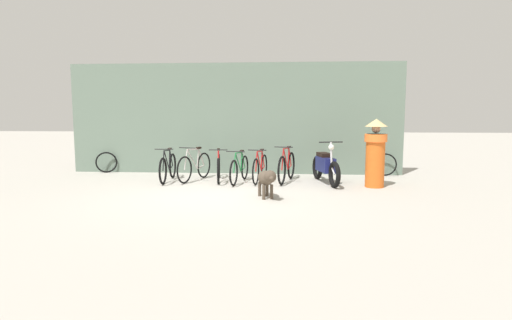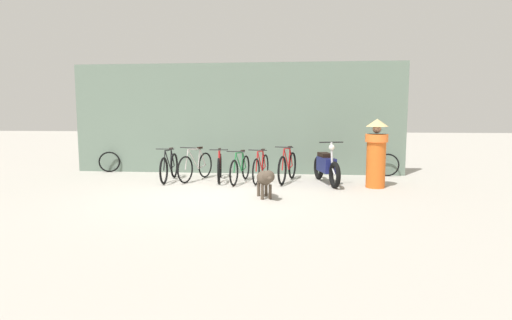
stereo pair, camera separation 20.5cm
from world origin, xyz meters
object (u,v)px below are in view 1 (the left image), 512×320
Objects in this scene: stray_dog at (267,179)px; motorcycle at (325,166)px; bicycle_3 at (240,169)px; bicycle_4 at (260,168)px; bicycle_5 at (287,167)px; spare_tire_left at (106,162)px; person_in_robes at (375,152)px; bicycle_0 at (168,167)px; bicycle_2 at (219,167)px; spare_tire_right at (385,165)px; bicycle_1 at (195,166)px.

motorcycle is at bearing 126.75° from stray_dog.
stray_dog is (0.77, -1.87, 0.07)m from bicycle_3.
bicycle_5 is (0.67, 0.06, 0.02)m from bicycle_4.
bicycle_3 is 4.31m from spare_tire_left.
bicycle_4 is at bearing 13.30° from person_in_robes.
bicycle_2 is at bearing 95.04° from bicycle_0.
person_in_robes is at bearing -13.55° from spare_tire_left.
bicycle_4 is 0.85× the size of motorcycle.
spare_tire_right is (3.92, 1.37, -0.03)m from bicycle_3.
bicycle_5 is 1.05× the size of person_in_robes.
bicycle_2 is 1.05× the size of bicycle_3.
bicycle_4 reaches higher than stray_dog.
bicycle_0 is at bearing -73.98° from bicycle_5.
bicycle_0 reaches higher than bicycle_2.
bicycle_0 is 0.97× the size of bicycle_2.
bicycle_3 is 0.97× the size of bicycle_5.
bicycle_5 is 0.89× the size of motorcycle.
bicycle_4 is at bearing 75.67° from bicycle_2.
bicycle_2 reaches higher than spare_tire_left.
bicycle_4 is at bearing -107.40° from motorcycle.
bicycle_1 reaches higher than spare_tire_left.
bicycle_1 is at bearing -90.94° from bicycle_3.
bicycle_0 is 1.66× the size of stray_dog.
motorcycle reaches higher than spare_tire_left.
bicycle_5 reaches higher than bicycle_1.
bicycle_5 reaches higher than stray_dog.
spare_tire_left is 0.97× the size of spare_tire_right.
bicycle_5 reaches higher than spare_tire_right.
spare_tire_left is at bearing -94.28° from bicycle_1.
spare_tire_right is (3.41, 1.21, -0.04)m from bicycle_4.
bicycle_0 is 1.04× the size of bicycle_4.
person_in_robes is at bearing -110.75° from spare_tire_right.
person_in_robes is (1.11, -0.43, 0.42)m from motorcycle.
motorcycle is 3.10× the size of spare_tire_left.
bicycle_5 is 5.40m from spare_tire_left.
stray_dog is 0.63× the size of person_in_robes.
spare_tire_left is at bearing -141.21° from stray_dog.
bicycle_5 is at bearing 151.30° from stray_dog.
person_in_robes is at bearing 92.03° from bicycle_3.
bicycle_1 is 1.57× the size of stray_dog.
motorcycle is at bearing 3.36° from person_in_robes.
bicycle_4 reaches higher than spare_tire_right.
bicycle_2 is 2.73× the size of spare_tire_right.
bicycle_4 is 2.64× the size of spare_tire_left.
bicycle_1 is 0.62m from bicycle_2.
bicycle_4 is 1.01× the size of person_in_robes.
spare_tire_left is (-2.90, 1.16, -0.06)m from bicycle_1.
bicycle_2 is 2.73m from motorcycle.
bicycle_5 is 2.20m from person_in_robes.
motorcycle is at bearing 86.46° from bicycle_0.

